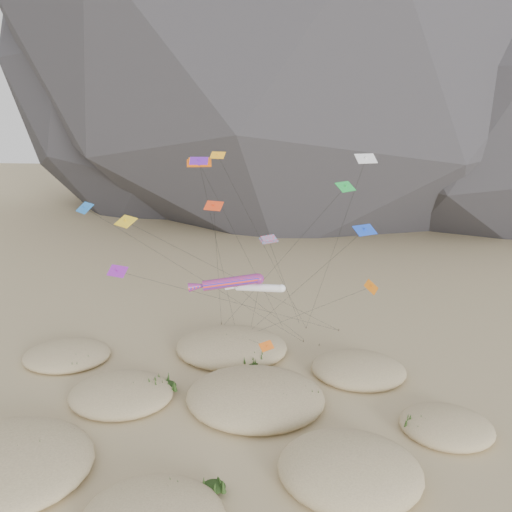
# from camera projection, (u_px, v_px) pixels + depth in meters

# --- Properties ---
(ground) EXTENTS (500.00, 500.00, 0.00)m
(ground) POSITION_uv_depth(u_px,v_px,m) (236.00, 437.00, 46.82)
(ground) COLOR #CCB789
(ground) RESTS_ON ground
(dunes) EXTENTS (52.74, 38.83, 3.82)m
(dunes) POSITION_uv_depth(u_px,v_px,m) (208.00, 408.00, 50.13)
(dunes) COLOR #CCB789
(dunes) RESTS_ON ground
(dune_grass) EXTENTS (40.04, 28.54, 1.44)m
(dune_grass) POSITION_uv_depth(u_px,v_px,m) (234.00, 410.00, 49.62)
(dune_grass) COLOR black
(dune_grass) RESTS_ON ground
(kite_stakes) EXTENTS (16.78, 5.44, 0.30)m
(kite_stakes) POSITION_uv_depth(u_px,v_px,m) (273.00, 333.00, 68.60)
(kite_stakes) COLOR #3F2D1E
(kite_stakes) RESTS_ON ground
(rainbow_tube_kite) EXTENTS (12.47, 13.27, 12.74)m
(rainbow_tube_kite) POSITION_uv_depth(u_px,v_px,m) (228.00, 283.00, 53.29)
(rainbow_tube_kite) COLOR #FE361A
(rainbow_tube_kite) RESTS_ON ground
(white_tube_kite) EXTENTS (6.82, 13.20, 11.71)m
(white_tube_kite) POSITION_uv_depth(u_px,v_px,m) (256.00, 288.00, 54.11)
(white_tube_kite) COLOR white
(white_tube_kite) RESTS_ON ground
(orange_parafoil) EXTENTS (10.66, 10.45, 24.43)m
(orange_parafoil) POSITION_uv_depth(u_px,v_px,m) (200.00, 164.00, 56.57)
(orange_parafoil) COLOR #EA5E0C
(orange_parafoil) RESTS_ON ground
(multi_parafoil) EXTENTS (4.12, 17.71, 16.98)m
(multi_parafoil) POSITION_uv_depth(u_px,v_px,m) (269.00, 241.00, 52.35)
(multi_parafoil) COLOR #FC1A37
(multi_parafoil) RESTS_ON ground
(delta_kites) EXTENTS (33.38, 20.44, 25.25)m
(delta_kites) POSITION_uv_depth(u_px,v_px,m) (240.00, 228.00, 52.00)
(delta_kites) COLOR silver
(delta_kites) RESTS_ON ground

